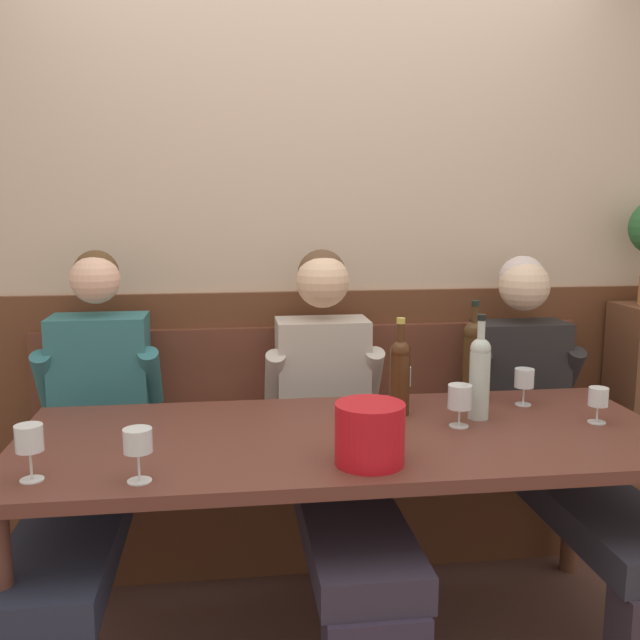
{
  "coord_description": "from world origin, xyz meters",
  "views": [
    {
      "loc": [
        -0.37,
        -2.02,
        1.49
      ],
      "look_at": [
        -0.05,
        0.45,
        1.06
      ],
      "focal_mm": 39.63,
      "sensor_mm": 36.0,
      "label": 1
    }
  ],
  "objects_px": {
    "wine_glass_right_end": "(460,398)",
    "wine_glass_near_bucket": "(524,380)",
    "person_right_seat": "(87,446)",
    "ice_bucket": "(370,434)",
    "wine_bottle_clear_water": "(480,375)",
    "wine_glass_by_bottle": "(598,398)",
    "wall_bench": "(319,485)",
    "wine_glass_mid_left": "(29,440)",
    "person_center_right_seat": "(334,431)",
    "wine_glass_center_rear": "(138,442)",
    "dining_table": "(347,457)",
    "wine_bottle_green_tall": "(474,358)",
    "wine_glass_mid_right": "(401,378)",
    "wine_bottle_amber_mid": "(400,374)",
    "person_left_seat": "(556,429)"
  },
  "relations": [
    {
      "from": "person_right_seat",
      "to": "wine_glass_by_bottle",
      "type": "bearing_deg",
      "value": -10.82
    },
    {
      "from": "person_left_seat",
      "to": "wine_bottle_clear_water",
      "type": "distance_m",
      "value": 0.53
    },
    {
      "from": "dining_table",
      "to": "wine_glass_mid_right",
      "type": "bearing_deg",
      "value": 50.23
    },
    {
      "from": "wine_glass_by_bottle",
      "to": "wall_bench",
      "type": "bearing_deg",
      "value": 140.96
    },
    {
      "from": "wine_glass_by_bottle",
      "to": "wine_glass_center_rear",
      "type": "height_order",
      "value": "wine_glass_center_rear"
    },
    {
      "from": "wine_glass_right_end",
      "to": "wine_glass_center_rear",
      "type": "xyz_separation_m",
      "value": [
        -1.0,
        -0.34,
        0.01
      ]
    },
    {
      "from": "person_right_seat",
      "to": "wine_bottle_green_tall",
      "type": "xyz_separation_m",
      "value": [
        1.41,
        -0.0,
        0.28
      ]
    },
    {
      "from": "dining_table",
      "to": "person_left_seat",
      "type": "relative_size",
      "value": 1.64
    },
    {
      "from": "wall_bench",
      "to": "wine_glass_near_bucket",
      "type": "distance_m",
      "value": 1.0
    },
    {
      "from": "dining_table",
      "to": "wine_bottle_clear_water",
      "type": "xyz_separation_m",
      "value": [
        0.48,
        0.1,
        0.23
      ]
    },
    {
      "from": "wine_glass_mid_right",
      "to": "ice_bucket",
      "type": "bearing_deg",
      "value": -112.18
    },
    {
      "from": "wall_bench",
      "to": "wine_bottle_green_tall",
      "type": "relative_size",
      "value": 6.37
    },
    {
      "from": "wine_bottle_clear_water",
      "to": "wine_glass_mid_left",
      "type": "distance_m",
      "value": 1.43
    },
    {
      "from": "wine_bottle_green_tall",
      "to": "wine_bottle_amber_mid",
      "type": "distance_m",
      "value": 0.35
    },
    {
      "from": "wine_bottle_clear_water",
      "to": "wine_glass_by_bottle",
      "type": "xyz_separation_m",
      "value": [
        0.38,
        -0.1,
        -0.07
      ]
    },
    {
      "from": "wall_bench",
      "to": "wine_glass_center_rear",
      "type": "bearing_deg",
      "value": -121.45
    },
    {
      "from": "person_right_seat",
      "to": "ice_bucket",
      "type": "bearing_deg",
      "value": -33.5
    },
    {
      "from": "wine_glass_right_end",
      "to": "wine_glass_near_bucket",
      "type": "bearing_deg",
      "value": 33.74
    },
    {
      "from": "wall_bench",
      "to": "person_center_right_seat",
      "type": "distance_m",
      "value": 0.5
    },
    {
      "from": "ice_bucket",
      "to": "wine_glass_center_rear",
      "type": "relative_size",
      "value": 1.36
    },
    {
      "from": "wall_bench",
      "to": "person_right_seat",
      "type": "bearing_deg",
      "value": -157.66
    },
    {
      "from": "wine_glass_center_rear",
      "to": "wine_glass_mid_left",
      "type": "xyz_separation_m",
      "value": [
        -0.29,
        0.05,
        0.0
      ]
    },
    {
      "from": "person_center_right_seat",
      "to": "wine_bottle_amber_mid",
      "type": "xyz_separation_m",
      "value": [
        0.21,
        -0.16,
        0.25
      ]
    },
    {
      "from": "person_right_seat",
      "to": "wine_glass_near_bucket",
      "type": "xyz_separation_m",
      "value": [
        1.58,
        -0.1,
        0.21
      ]
    },
    {
      "from": "person_left_seat",
      "to": "ice_bucket",
      "type": "distance_m",
      "value": 1.05
    },
    {
      "from": "wine_bottle_clear_water",
      "to": "wine_glass_mid_right",
      "type": "relative_size",
      "value": 2.61
    },
    {
      "from": "person_center_right_seat",
      "to": "ice_bucket",
      "type": "bearing_deg",
      "value": -89.21
    },
    {
      "from": "dining_table",
      "to": "wine_bottle_amber_mid",
      "type": "distance_m",
      "value": 0.36
    },
    {
      "from": "wine_glass_mid_right",
      "to": "wine_glass_mid_left",
      "type": "xyz_separation_m",
      "value": [
        -1.16,
        -0.58,
        0.02
      ]
    },
    {
      "from": "dining_table",
      "to": "wine_glass_by_bottle",
      "type": "bearing_deg",
      "value": -0.41
    },
    {
      "from": "wine_glass_by_bottle",
      "to": "wine_glass_center_rear",
      "type": "bearing_deg",
      "value": -167.93
    },
    {
      "from": "wine_bottle_green_tall",
      "to": "person_right_seat",
      "type": "bearing_deg",
      "value": 179.86
    },
    {
      "from": "wine_bottle_clear_water",
      "to": "wine_glass_mid_right",
      "type": "bearing_deg",
      "value": 136.46
    },
    {
      "from": "wine_bottle_amber_mid",
      "to": "wine_glass_by_bottle",
      "type": "height_order",
      "value": "wine_bottle_amber_mid"
    },
    {
      "from": "wall_bench",
      "to": "wine_bottle_clear_water",
      "type": "bearing_deg",
      "value": -51.27
    },
    {
      "from": "wine_bottle_amber_mid",
      "to": "wine_glass_center_rear",
      "type": "relative_size",
      "value": 2.33
    },
    {
      "from": "person_right_seat",
      "to": "ice_bucket",
      "type": "height_order",
      "value": "person_right_seat"
    },
    {
      "from": "wine_glass_near_bucket",
      "to": "wine_bottle_clear_water",
      "type": "bearing_deg",
      "value": -148.89
    },
    {
      "from": "ice_bucket",
      "to": "wine_glass_near_bucket",
      "type": "distance_m",
      "value": 0.84
    },
    {
      "from": "person_left_seat",
      "to": "wine_glass_center_rear",
      "type": "xyz_separation_m",
      "value": [
        -1.49,
        -0.63,
        0.24
      ]
    },
    {
      "from": "person_center_right_seat",
      "to": "wine_glass_by_bottle",
      "type": "height_order",
      "value": "person_center_right_seat"
    },
    {
      "from": "wine_bottle_amber_mid",
      "to": "wine_bottle_clear_water",
      "type": "bearing_deg",
      "value": -17.92
    },
    {
      "from": "person_left_seat",
      "to": "wine_bottle_green_tall",
      "type": "relative_size",
      "value": 3.39
    },
    {
      "from": "wall_bench",
      "to": "person_right_seat",
      "type": "xyz_separation_m",
      "value": [
        -0.88,
        -0.36,
        0.34
      ]
    },
    {
      "from": "wine_glass_mid_right",
      "to": "wine_glass_by_bottle",
      "type": "bearing_deg",
      "value": -27.38
    },
    {
      "from": "dining_table",
      "to": "person_right_seat",
      "type": "bearing_deg",
      "value": 159.69
    },
    {
      "from": "person_left_seat",
      "to": "wine_glass_mid_left",
      "type": "distance_m",
      "value": 1.88
    },
    {
      "from": "wine_bottle_green_tall",
      "to": "wall_bench",
      "type": "bearing_deg",
      "value": 145.66
    },
    {
      "from": "wall_bench",
      "to": "wine_bottle_amber_mid",
      "type": "bearing_deg",
      "value": -66.89
    },
    {
      "from": "wine_bottle_amber_mid",
      "to": "wine_glass_by_bottle",
      "type": "xyz_separation_m",
      "value": [
        0.64,
        -0.18,
        -0.06
      ]
    }
  ]
}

